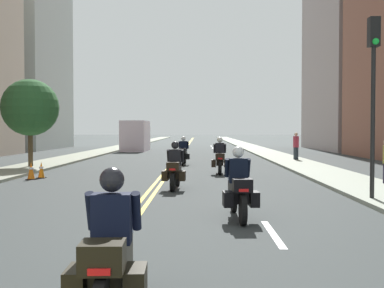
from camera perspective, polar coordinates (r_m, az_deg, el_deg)
ground_plane at (r=49.13m, az=-0.88°, el=-0.58°), size 264.00×264.00×0.00m
sidewalk_left at (r=49.86m, az=-9.10°, el=-0.50°), size 2.52×144.00×0.12m
sidewalk_right at (r=49.42m, az=7.41°, el=-0.51°), size 2.52×144.00×0.12m
centreline_yellow_inner at (r=49.13m, az=-1.02°, el=-0.57°), size 0.12×132.00×0.01m
centreline_yellow_outer at (r=49.13m, az=-0.74°, el=-0.57°), size 0.12×132.00×0.01m
lane_dashes_white at (r=30.16m, az=3.58°, el=-2.04°), size 0.14×56.40×0.01m
building_left_2 at (r=52.84m, az=-20.88°, el=9.37°), size 9.44×12.79×18.21m
building_right_2 at (r=50.95m, az=19.68°, el=14.53°), size 8.58×14.39×26.70m
motorcycle_0 at (r=5.07m, az=-9.70°, el=-13.43°), size 0.78×2.13×1.61m
motorcycle_1 at (r=10.63m, az=5.62°, el=-5.44°), size 0.78×2.29×1.63m
motorcycle_2 at (r=15.88m, az=-2.08°, el=-3.15°), size 0.78×2.15×1.60m
motorcycle_3 at (r=21.46m, az=3.36°, el=-1.84°), size 0.77×2.26×1.66m
motorcycle_4 at (r=26.90m, az=-1.05°, el=-1.13°), size 0.78×2.17×1.61m
traffic_cone_0 at (r=20.47m, az=-17.62°, el=-2.98°), size 0.33×0.33×0.68m
traffic_cone_1 at (r=20.03m, az=-18.74°, el=-3.06°), size 0.35×0.35×0.71m
traffic_light_near at (r=13.98m, az=20.92°, el=7.60°), size 0.28×0.38×5.05m
pedestrian_2 at (r=30.41m, az=12.36°, el=-0.29°), size 0.30×0.40×1.81m
street_tree_1 at (r=25.60m, az=-18.85°, el=4.15°), size 2.89×2.89×4.57m
parked_truck at (r=45.33m, az=-6.70°, el=0.82°), size 2.20×6.50×2.80m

